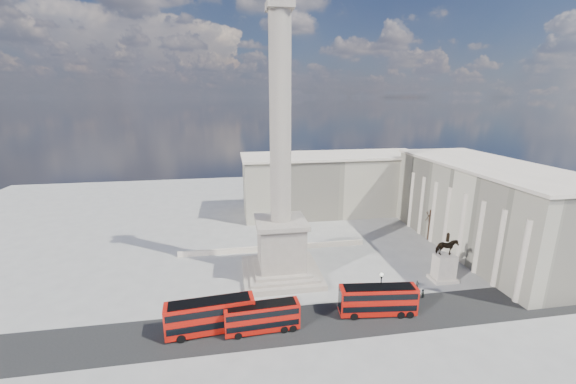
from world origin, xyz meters
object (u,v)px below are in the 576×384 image
Objects in this scene: red_bus_b at (263,317)px; red_bus_c at (378,300)px; nelsons_column at (281,209)px; pedestrian_walking at (417,285)px; pedestrian_crossing at (386,290)px; red_bus_a at (211,316)px; pedestrian_standing at (422,293)px; victorian_lamp at (381,289)px; equestrian_statue at (445,264)px.

red_bus_c is at bearing 0.60° from red_bus_b.
pedestrian_walking is (22.32, -8.78, -12.14)m from nelsons_column.
pedestrian_crossing is (21.07, 5.99, -1.38)m from red_bus_b.
pedestrian_crossing is at bearing 5.11° from red_bus_a.
red_bus_a is 24.63m from red_bus_c.
red_bus_c reaches higher than pedestrian_standing.
pedestrian_crossing is at bearing -30.97° from nelsons_column.
victorian_lamp is at bearing -151.96° from pedestrian_walking.
equestrian_statue reaches higher than red_bus_a.
red_bus_c is 17.70m from equestrian_statue.
red_bus_b is at bearing -165.02° from equestrian_statue.
red_bus_c reaches higher than pedestrian_walking.
red_bus_b is at bearing -107.45° from nelsons_column.
nelsons_column is at bearing 133.72° from victorian_lamp.
victorian_lamp is 3.82× the size of pedestrian_crossing.
red_bus_c is (24.63, 0.14, -0.14)m from red_bus_a.
red_bus_a is 33.96m from pedestrian_standing.
equestrian_statue reaches higher than red_bus_b.
nelsons_column is at bearing 45.76° from red_bus_a.
nelsons_column is 32.12× the size of pedestrian_walking.
red_bus_a is at bearing -177.93° from victorian_lamp.
nelsons_column reaches higher than red_bus_a.
victorian_lamp reaches higher than red_bus_b.
red_bus_b is 34.57m from equestrian_statue.
pedestrian_crossing is at bearing -172.73° from pedestrian_walking.
victorian_lamp is 5.87m from pedestrian_crossing.
nelsons_column is 4.72× the size of red_bus_b.
nelsons_column is 22.36m from pedestrian_crossing.
equestrian_statue is at bearing 32.89° from red_bus_c.
red_bus_b is 0.90× the size of red_bus_c.
red_bus_a is 1.91× the size of victorian_lamp.
nelsons_column is at bearing 137.25° from red_bus_c.
red_bus_b is 28.15m from pedestrian_walking.
red_bus_b is 6.23× the size of pedestrian_crossing.
equestrian_statue is 5.40× the size of pedestrian_crossing.
red_bus_b is 1.15× the size of equestrian_statue.
red_bus_b is 27.04m from pedestrian_standing.
victorian_lamp is 16.80m from equestrian_statue.
red_bus_b reaches higher than pedestrian_standing.
red_bus_a is 1.05× the size of red_bus_c.
red_bus_c is (12.62, -14.62, -10.47)m from nelsons_column.
red_bus_b is at bearing -170.10° from red_bus_c.
red_bus_b is at bearing -12.53° from red_bus_a.
red_bus_a is at bearing -168.80° from equestrian_statue.
pedestrian_standing is (33.76, 3.25, -1.82)m from red_bus_a.
pedestrian_walking is at bearing 37.48° from red_bus_c.
pedestrian_walking is (27.25, 6.90, -1.45)m from red_bus_b.
red_bus_c is 11.45m from pedestrian_walking.
nelsons_column reaches higher than equestrian_statue.
red_bus_a is 7.29× the size of pedestrian_crossing.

